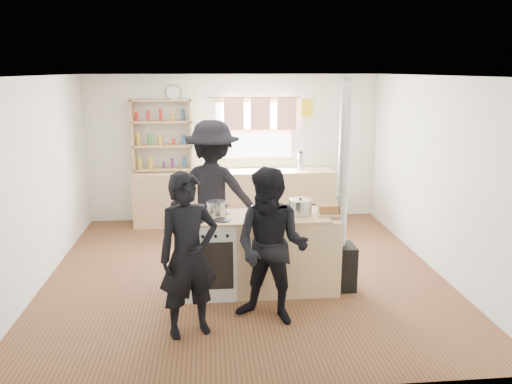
% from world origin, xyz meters
% --- Properties ---
extents(ground, '(5.00, 5.00, 0.01)m').
position_xyz_m(ground, '(0.00, 0.00, -0.01)').
color(ground, brown).
rests_on(ground, ground).
extents(back_counter, '(3.40, 0.55, 0.90)m').
position_xyz_m(back_counter, '(0.00, 2.22, 0.45)').
color(back_counter, tan).
rests_on(back_counter, ground).
extents(shelving_unit, '(1.00, 0.28, 1.20)m').
position_xyz_m(shelving_unit, '(-1.20, 2.34, 1.51)').
color(shelving_unit, tan).
rests_on(shelving_unit, back_counter).
extents(thermos, '(0.10, 0.10, 0.30)m').
position_xyz_m(thermos, '(1.12, 2.22, 1.05)').
color(thermos, silver).
rests_on(thermos, back_counter).
extents(cooking_island, '(1.97, 0.64, 0.93)m').
position_xyz_m(cooking_island, '(0.14, -0.55, 0.47)').
color(cooking_island, white).
rests_on(cooking_island, ground).
extents(skillet_greens, '(0.32, 0.32, 0.05)m').
position_xyz_m(skillet_greens, '(-0.62, -0.70, 0.96)').
color(skillet_greens, black).
rests_on(skillet_greens, cooking_island).
extents(roast_tray, '(0.39, 0.36, 0.06)m').
position_xyz_m(roast_tray, '(0.20, -0.50, 0.97)').
color(roast_tray, silver).
rests_on(roast_tray, cooking_island).
extents(stockpot_stove, '(0.22, 0.22, 0.18)m').
position_xyz_m(stockpot_stove, '(-0.36, -0.47, 1.01)').
color(stockpot_stove, silver).
rests_on(stockpot_stove, cooking_island).
extents(stockpot_counter, '(0.28, 0.28, 0.21)m').
position_xyz_m(stockpot_counter, '(0.61, -0.57, 1.02)').
color(stockpot_counter, '#B2B2B5').
rests_on(stockpot_counter, cooking_island).
extents(bread_board, '(0.28, 0.20, 0.12)m').
position_xyz_m(bread_board, '(0.93, -0.61, 0.98)').
color(bread_board, tan).
rests_on(bread_board, cooking_island).
extents(flue_heater, '(0.35, 0.35, 2.50)m').
position_xyz_m(flue_heater, '(1.10, -0.58, 0.64)').
color(flue_heater, black).
rests_on(flue_heater, ground).
extents(person_near_left, '(0.70, 0.58, 1.65)m').
position_xyz_m(person_near_left, '(-0.65, -1.48, 0.82)').
color(person_near_left, black).
rests_on(person_near_left, ground).
extents(person_near_right, '(0.99, 0.91, 1.63)m').
position_xyz_m(person_near_right, '(0.18, -1.30, 0.82)').
color(person_near_right, black).
rests_on(person_near_right, ground).
extents(person_far, '(1.39, 1.01, 1.94)m').
position_xyz_m(person_far, '(-0.39, 0.40, 0.97)').
color(person_far, black).
rests_on(person_far, ground).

